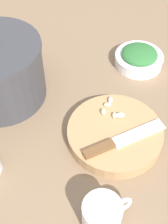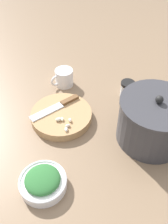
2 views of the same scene
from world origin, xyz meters
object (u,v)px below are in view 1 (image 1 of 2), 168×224
object	(u,v)px
cutting_board	(115,134)
herb_bowl	(139,58)
garlic_cloves	(112,110)
chef_knife	(120,141)
coffee_mug	(103,215)

from	to	relation	value
cutting_board	herb_bowl	xyz separation A→B (m)	(0.30, 0.10, 0.01)
cutting_board	garlic_cloves	distance (m)	0.07
chef_knife	coffee_mug	bearing A→B (deg)	-40.93
cutting_board	chef_knife	distance (m)	0.05
herb_bowl	coffee_mug	size ratio (longest dim) A/B	1.43
cutting_board	garlic_cloves	size ratio (longest dim) A/B	3.24
cutting_board	herb_bowl	distance (m)	0.31
cutting_board	coffee_mug	world-z (taller)	coffee_mug
chef_knife	garlic_cloves	world-z (taller)	garlic_cloves
chef_knife	cutting_board	bearing A→B (deg)	165.85
cutting_board	herb_bowl	size ratio (longest dim) A/B	1.60
garlic_cloves	herb_bowl	distance (m)	0.26
cutting_board	coffee_mug	bearing A→B (deg)	-153.23
cutting_board	chef_knife	bearing A→B (deg)	-130.81
herb_bowl	chef_knife	bearing A→B (deg)	-157.62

